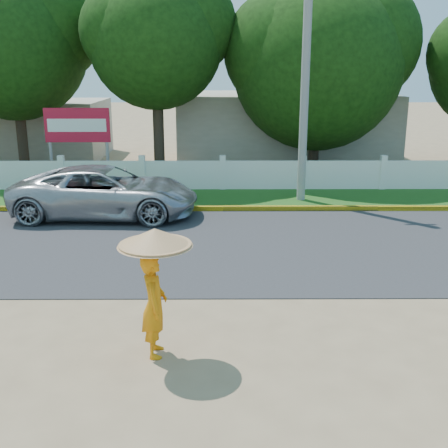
# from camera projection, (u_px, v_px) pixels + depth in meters

# --- Properties ---
(ground) EXTENTS (120.00, 120.00, 0.00)m
(ground) POSITION_uv_depth(u_px,v_px,m) (225.00, 321.00, 10.36)
(ground) COLOR #9E8460
(ground) RESTS_ON ground
(road) EXTENTS (60.00, 7.00, 0.02)m
(road) POSITION_uv_depth(u_px,v_px,m) (223.00, 245.00, 14.68)
(road) COLOR #38383A
(road) RESTS_ON ground
(grass_verge) EXTENTS (60.00, 3.50, 0.03)m
(grass_verge) POSITION_uv_depth(u_px,v_px,m) (223.00, 198.00, 19.73)
(grass_verge) COLOR #2D601E
(grass_verge) RESTS_ON ground
(curb) EXTENTS (40.00, 0.18, 0.16)m
(curb) POSITION_uv_depth(u_px,v_px,m) (223.00, 209.00, 18.07)
(curb) COLOR yellow
(curb) RESTS_ON ground
(fence) EXTENTS (40.00, 0.10, 1.10)m
(fence) POSITION_uv_depth(u_px,v_px,m) (223.00, 175.00, 20.97)
(fence) COLOR silver
(fence) RESTS_ON ground
(building_near) EXTENTS (10.00, 6.00, 3.20)m
(building_near) POSITION_uv_depth(u_px,v_px,m) (284.00, 127.00, 27.23)
(building_near) COLOR #B7AD99
(building_near) RESTS_ON ground
(building_far) EXTENTS (8.00, 5.00, 2.80)m
(building_far) POSITION_uv_depth(u_px,v_px,m) (23.00, 129.00, 28.18)
(building_far) COLOR #B7AD99
(building_far) RESTS_ON ground
(utility_pole) EXTENTS (0.28, 0.28, 8.56)m
(utility_pole) POSITION_uv_depth(u_px,v_px,m) (305.00, 73.00, 18.33)
(utility_pole) COLOR gray
(utility_pole) RESTS_ON ground
(vehicle) EXTENTS (5.71, 2.77, 1.56)m
(vehicle) POSITION_uv_depth(u_px,v_px,m) (106.00, 192.00, 17.22)
(vehicle) COLOR #A5A8AD
(vehicle) RESTS_ON ground
(monk_with_parasol) EXTENTS (1.18, 1.18, 2.15)m
(monk_with_parasol) POSITION_uv_depth(u_px,v_px,m) (155.00, 274.00, 8.83)
(monk_with_parasol) COLOR orange
(monk_with_parasol) RESTS_ON ground
(billboard) EXTENTS (2.50, 0.13, 2.95)m
(billboard) POSITION_uv_depth(u_px,v_px,m) (77.00, 129.00, 21.56)
(billboard) COLOR gray
(billboard) RESTS_ON ground
(tree_row) EXTENTS (32.65, 7.26, 8.44)m
(tree_row) POSITION_uv_depth(u_px,v_px,m) (241.00, 54.00, 22.82)
(tree_row) COLOR #473828
(tree_row) RESTS_ON ground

